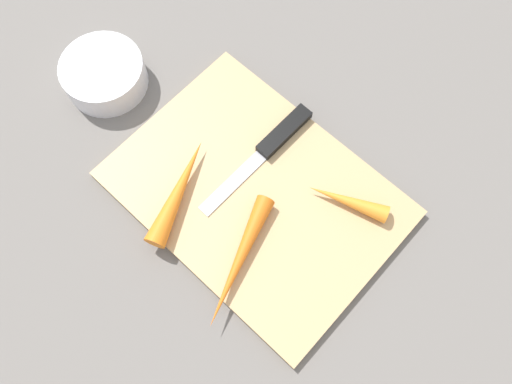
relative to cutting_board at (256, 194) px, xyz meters
name	(u,v)px	position (x,y,z in m)	size (l,w,h in m)	color
ground_plane	(256,195)	(0.00, 0.00, -0.01)	(1.40, 1.40, 0.00)	slate
cutting_board	(256,194)	(0.00, 0.00, 0.00)	(0.36, 0.26, 0.01)	tan
knife	(278,138)	(-0.03, 0.07, 0.01)	(0.02, 0.20, 0.01)	#B7B7BC
carrot_longest	(239,260)	(0.05, -0.08, 0.02)	(0.02, 0.02, 0.17)	orange
carrot_shortest	(348,201)	(0.10, 0.07, 0.02)	(0.02, 0.02, 0.10)	orange
carrot_medium	(179,191)	(-0.07, -0.07, 0.02)	(0.03, 0.03, 0.15)	orange
small_bowl	(104,75)	(-0.27, -0.02, 0.02)	(0.12, 0.12, 0.04)	silver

